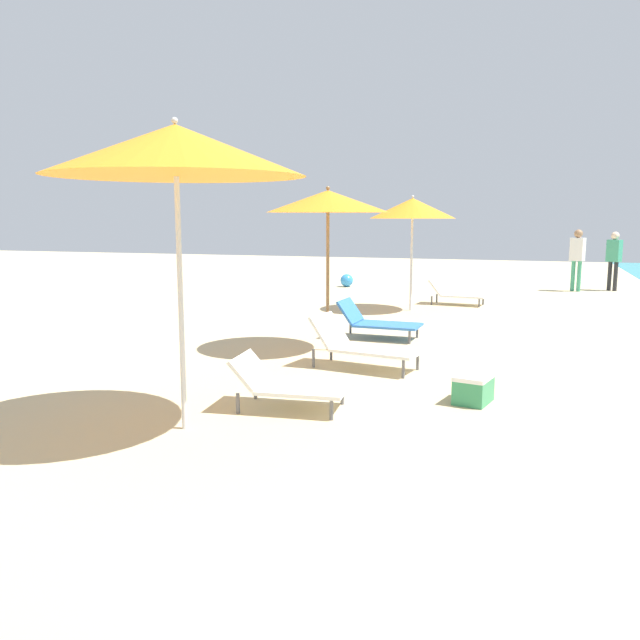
{
  "coord_description": "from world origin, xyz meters",
  "views": [
    {
      "loc": [
        2.88,
        8.05,
        2.03
      ],
      "look_at": [
        1.09,
        13.58,
        1.11
      ],
      "focal_mm": 36.75,
      "sensor_mm": 36.0,
      "label": 1
    }
  ],
  "objects_px": {
    "umbrella_farthest": "(413,208)",
    "person_walking_mid": "(614,255)",
    "umbrella_fourth": "(176,151)",
    "lounger_fifth_shoreside": "(377,321)",
    "beach_ball": "(347,280)",
    "umbrella_fifth": "(328,202)",
    "person_walking_near": "(577,254)",
    "cooler_box": "(473,389)",
    "lounger_fifth_inland": "(362,345)",
    "lounger_farthest_shoreside": "(456,293)",
    "lounger_fourth_shoreside": "(288,383)"
  },
  "relations": [
    {
      "from": "lounger_fifth_inland",
      "to": "cooler_box",
      "type": "height_order",
      "value": "lounger_fifth_inland"
    },
    {
      "from": "lounger_fifth_shoreside",
      "to": "lounger_fifth_inland",
      "type": "bearing_deg",
      "value": -79.25
    },
    {
      "from": "umbrella_fourth",
      "to": "lounger_fifth_inland",
      "type": "relative_size",
      "value": 1.88
    },
    {
      "from": "umbrella_fourth",
      "to": "cooler_box",
      "type": "relative_size",
      "value": 5.45
    },
    {
      "from": "person_walking_near",
      "to": "umbrella_fourth",
      "type": "bearing_deg",
      "value": 8.21
    },
    {
      "from": "umbrella_fourth",
      "to": "beach_ball",
      "type": "relative_size",
      "value": 7.76
    },
    {
      "from": "cooler_box",
      "to": "person_walking_mid",
      "type": "bearing_deg",
      "value": 77.87
    },
    {
      "from": "lounger_fifth_inland",
      "to": "beach_ball",
      "type": "distance_m",
      "value": 10.42
    },
    {
      "from": "lounger_fifth_shoreside",
      "to": "umbrella_farthest",
      "type": "xyz_separation_m",
      "value": [
        -0.05,
        3.5,
        1.91
      ]
    },
    {
      "from": "beach_ball",
      "to": "umbrella_fifth",
      "type": "bearing_deg",
      "value": -76.19
    },
    {
      "from": "cooler_box",
      "to": "lounger_fourth_shoreside",
      "type": "bearing_deg",
      "value": -155.65
    },
    {
      "from": "cooler_box",
      "to": "beach_ball",
      "type": "height_order",
      "value": "beach_ball"
    },
    {
      "from": "beach_ball",
      "to": "lounger_fifth_inland",
      "type": "bearing_deg",
      "value": -73.21
    },
    {
      "from": "cooler_box",
      "to": "beach_ball",
      "type": "distance_m",
      "value": 12.11
    },
    {
      "from": "lounger_fifth_shoreside",
      "to": "lounger_farthest_shoreside",
      "type": "relative_size",
      "value": 1.03
    },
    {
      "from": "lounger_farthest_shoreside",
      "to": "cooler_box",
      "type": "height_order",
      "value": "lounger_farthest_shoreside"
    },
    {
      "from": "umbrella_farthest",
      "to": "person_walking_mid",
      "type": "height_order",
      "value": "umbrella_farthest"
    },
    {
      "from": "umbrella_fourth",
      "to": "umbrella_farthest",
      "type": "relative_size",
      "value": 1.17
    },
    {
      "from": "beach_ball",
      "to": "person_walking_near",
      "type": "bearing_deg",
      "value": 7.51
    },
    {
      "from": "lounger_fifth_inland",
      "to": "beach_ball",
      "type": "relative_size",
      "value": 4.13
    },
    {
      "from": "lounger_farthest_shoreside",
      "to": "umbrella_fourth",
      "type": "bearing_deg",
      "value": -91.79
    },
    {
      "from": "lounger_fifth_inland",
      "to": "umbrella_fifth",
      "type": "bearing_deg",
      "value": 138.92
    },
    {
      "from": "umbrella_fifth",
      "to": "beach_ball",
      "type": "xyz_separation_m",
      "value": [
        -2.2,
        8.96,
        -2.06
      ]
    },
    {
      "from": "lounger_fifth_shoreside",
      "to": "lounger_fifth_inland",
      "type": "relative_size",
      "value": 0.89
    },
    {
      "from": "cooler_box",
      "to": "umbrella_farthest",
      "type": "bearing_deg",
      "value": 105.61
    },
    {
      "from": "person_walking_mid",
      "to": "beach_ball",
      "type": "distance_m",
      "value": 7.42
    },
    {
      "from": "umbrella_fourth",
      "to": "umbrella_farthest",
      "type": "distance_m",
      "value": 8.75
    },
    {
      "from": "umbrella_fifth",
      "to": "beach_ball",
      "type": "bearing_deg",
      "value": 103.81
    },
    {
      "from": "umbrella_fourth",
      "to": "umbrella_fifth",
      "type": "height_order",
      "value": "umbrella_fourth"
    },
    {
      "from": "umbrella_farthest",
      "to": "person_walking_mid",
      "type": "distance_m",
      "value": 7.33
    },
    {
      "from": "umbrella_fifth",
      "to": "person_walking_mid",
      "type": "distance_m",
      "value": 11.5
    },
    {
      "from": "lounger_fourth_shoreside",
      "to": "umbrella_fifth",
      "type": "bearing_deg",
      "value": 94.44
    },
    {
      "from": "lounger_fifth_shoreside",
      "to": "cooler_box",
      "type": "height_order",
      "value": "lounger_fifth_shoreside"
    },
    {
      "from": "lounger_fifth_inland",
      "to": "person_walking_near",
      "type": "bearing_deg",
      "value": 83.65
    },
    {
      "from": "umbrella_fifth",
      "to": "person_walking_near",
      "type": "distance_m",
      "value": 10.68
    },
    {
      "from": "lounger_fifth_shoreside",
      "to": "umbrella_fourth",
      "type": "bearing_deg",
      "value": -94.87
    },
    {
      "from": "umbrella_farthest",
      "to": "cooler_box",
      "type": "xyz_separation_m",
      "value": [
        1.94,
        -6.95,
        -2.04
      ]
    },
    {
      "from": "person_walking_mid",
      "to": "lounger_fifth_shoreside",
      "type": "bearing_deg",
      "value": 7.44
    },
    {
      "from": "person_walking_near",
      "to": "lounger_fifth_inland",
      "type": "bearing_deg",
      "value": 8.54
    },
    {
      "from": "person_walking_mid",
      "to": "cooler_box",
      "type": "xyz_separation_m",
      "value": [
        -2.69,
        -12.5,
        -0.82
      ]
    },
    {
      "from": "lounger_fifth_shoreside",
      "to": "person_walking_mid",
      "type": "height_order",
      "value": "person_walking_mid"
    },
    {
      "from": "person_walking_mid",
      "to": "beach_ball",
      "type": "bearing_deg",
      "value": -45.67
    },
    {
      "from": "lounger_fifth_shoreside",
      "to": "cooler_box",
      "type": "bearing_deg",
      "value": -58.68
    },
    {
      "from": "lounger_fifth_shoreside",
      "to": "person_walking_near",
      "type": "height_order",
      "value": "person_walking_near"
    },
    {
      "from": "person_walking_near",
      "to": "beach_ball",
      "type": "xyz_separation_m",
      "value": [
        -6.3,
        -0.83,
        -0.84
      ]
    },
    {
      "from": "lounger_fifth_shoreside",
      "to": "umbrella_farthest",
      "type": "bearing_deg",
      "value": 93.42
    },
    {
      "from": "umbrella_farthest",
      "to": "cooler_box",
      "type": "bearing_deg",
      "value": -74.39
    },
    {
      "from": "lounger_fourth_shoreside",
      "to": "person_walking_near",
      "type": "relative_size",
      "value": 0.74
    },
    {
      "from": "umbrella_fourth",
      "to": "lounger_fifth_shoreside",
      "type": "distance_m",
      "value": 5.76
    },
    {
      "from": "person_walking_mid",
      "to": "cooler_box",
      "type": "bearing_deg",
      "value": 22.14
    }
  ]
}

